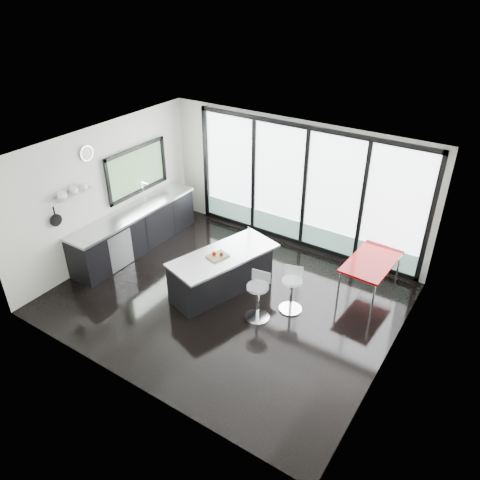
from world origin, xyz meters
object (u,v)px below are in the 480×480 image
Objects in this scene: island at (222,271)px; red_table at (369,276)px; bar_stool_near at (257,302)px; bar_stool_far at (291,295)px.

island is 1.67× the size of red_table.
bar_stool_near is 0.65m from bar_stool_far.
red_table is at bearing 36.25° from bar_stool_far.
island reaches higher than bar_stool_near.
bar_stool_far is at bearing -127.15° from red_table.
bar_stool_far is (1.39, 0.18, -0.09)m from island.
bar_stool_near is at bearing -142.97° from bar_stool_far.
red_table is (0.97, 1.29, 0.02)m from bar_stool_far.
island is 1.06m from bar_stool_near.
bar_stool_near is at bearing -19.05° from island.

